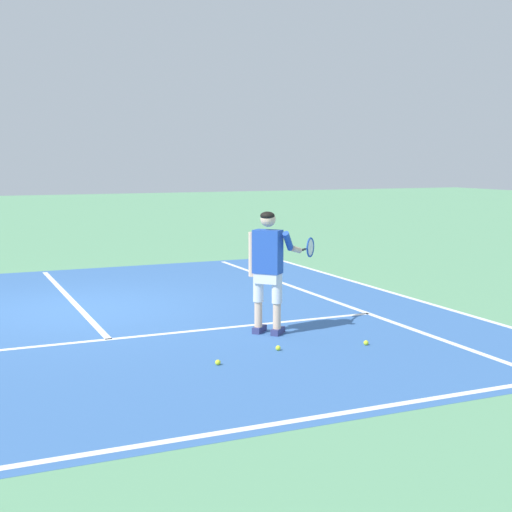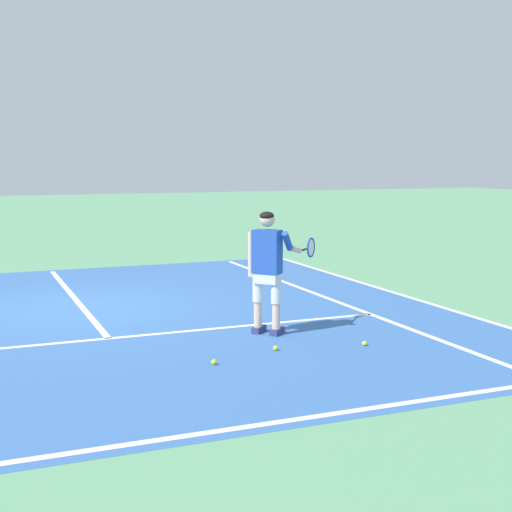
{
  "view_description": "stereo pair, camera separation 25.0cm",
  "coord_description": "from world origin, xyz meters",
  "px_view_note": "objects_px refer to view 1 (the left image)",
  "views": [
    {
      "loc": [
        -2.0,
        -11.7,
        2.41
      ],
      "look_at": [
        2.1,
        -2.36,
        1.05
      ],
      "focal_mm": 50.65,
      "sensor_mm": 36.0,
      "label": 1
    },
    {
      "loc": [
        -1.77,
        -11.8,
        2.41
      ],
      "look_at": [
        2.1,
        -2.36,
        1.05
      ],
      "focal_mm": 50.65,
      "sensor_mm": 36.0,
      "label": 2
    }
  ],
  "objects_px": {
    "tennis_player": "(269,264)",
    "tennis_ball_by_baseline": "(366,343)",
    "tennis_ball_near_feet": "(278,348)",
    "tennis_ball_mid_court": "(218,362)"
  },
  "relations": [
    {
      "from": "tennis_ball_by_baseline",
      "to": "tennis_ball_mid_court",
      "type": "relative_size",
      "value": 1.0
    },
    {
      "from": "tennis_player",
      "to": "tennis_ball_by_baseline",
      "type": "distance_m",
      "value": 1.71
    },
    {
      "from": "tennis_ball_by_baseline",
      "to": "tennis_player",
      "type": "bearing_deg",
      "value": 129.37
    },
    {
      "from": "tennis_player",
      "to": "tennis_ball_near_feet",
      "type": "height_order",
      "value": "tennis_player"
    },
    {
      "from": "tennis_ball_near_feet",
      "to": "tennis_ball_mid_court",
      "type": "distance_m",
      "value": 0.99
    },
    {
      "from": "tennis_ball_near_feet",
      "to": "tennis_player",
      "type": "bearing_deg",
      "value": 72.79
    },
    {
      "from": "tennis_ball_mid_court",
      "to": "tennis_player",
      "type": "bearing_deg",
      "value": 44.37
    },
    {
      "from": "tennis_player",
      "to": "tennis_ball_mid_court",
      "type": "distance_m",
      "value": 1.94
    },
    {
      "from": "tennis_player",
      "to": "tennis_ball_by_baseline",
      "type": "bearing_deg",
      "value": -50.63
    },
    {
      "from": "tennis_ball_by_baseline",
      "to": "tennis_ball_mid_court",
      "type": "height_order",
      "value": "same"
    }
  ]
}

